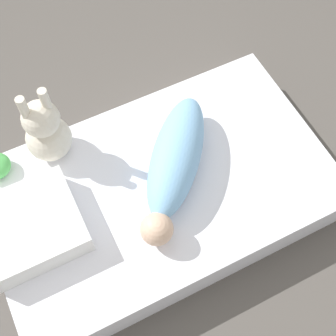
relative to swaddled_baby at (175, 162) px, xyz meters
name	(u,v)px	position (x,y,z in m)	size (l,w,h in m)	color
ground_plane	(160,202)	(0.07, 0.02, -0.25)	(12.00, 12.00, 0.00)	#514C47
bed_mattress	(160,193)	(0.07, 0.02, -0.17)	(1.28, 0.77, 0.18)	white
swaddled_baby	(175,162)	(0.00, 0.00, 0.00)	(0.48, 0.53, 0.16)	#7FB7E5
pillow	(30,227)	(0.55, -0.01, -0.03)	(0.34, 0.31, 0.10)	white
bunny_plush	(46,131)	(0.37, -0.29, 0.05)	(0.17, 0.17, 0.35)	beige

